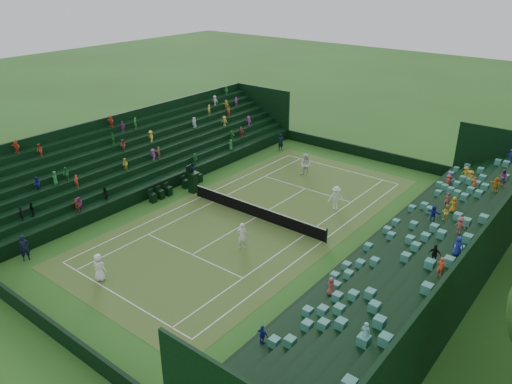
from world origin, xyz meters
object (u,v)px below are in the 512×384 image
umpire_chair (193,180)px  player_far_east (336,198)px  player_near_west (99,267)px  player_far_west (306,165)px  player_near_east (242,236)px  tennis_net (256,211)px

umpire_chair → player_far_east: umpire_chair is taller
player_near_west → player_far_east: 17.33m
player_far_west → player_near_east: bearing=-79.8°
umpire_chair → player_far_east: 11.20m
player_near_east → tennis_net: bearing=-103.9°
umpire_chair → player_far_west: umpire_chair is taller
player_near_west → player_near_east: size_ratio=0.91×
tennis_net → umpire_chair: bearing=176.6°
umpire_chair → player_near_east: umpire_chair is taller
player_near_west → umpire_chair: bearing=-84.2°
player_far_west → tennis_net: bearing=-85.4°
umpire_chair → player_far_west: (5.11, 8.29, -0.07)m
tennis_net → player_near_west: player_near_west is taller
player_near_east → player_far_west: size_ratio=0.93×
umpire_chair → player_near_west: (4.43, -11.93, -0.22)m
umpire_chair → player_far_east: size_ratio=1.39×
tennis_net → player_far_west: size_ratio=5.92×
player_near_west → player_far_east: size_ratio=0.94×
player_near_west → player_near_east: (4.13, 7.66, 0.08)m
umpire_chair → player_near_west: umpire_chair is taller
player_near_west → player_near_east: bearing=-132.9°
player_near_east → player_far_west: (-3.46, 12.55, 0.07)m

